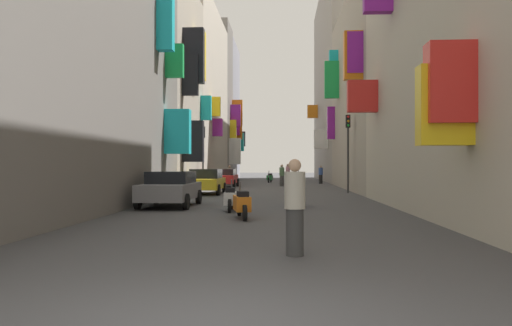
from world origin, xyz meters
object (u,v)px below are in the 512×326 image
at_px(pedestrian_near_right, 229,175).
at_px(scooter_black, 300,177).
at_px(pedestrian_near_left, 282,175).
at_px(parked_car_red, 225,177).
at_px(parked_car_yellow, 206,181).
at_px(scooter_orange, 242,203).
at_px(scooter_white, 231,198).
at_px(traffic_light_far_corner, 203,147).
at_px(pedestrian_crossing, 321,175).
at_px(parked_car_grey, 171,188).
at_px(pedestrian_far_away, 295,207).
at_px(traffic_light_near_corner, 348,140).
at_px(scooter_blue, 297,195).
at_px(scooter_green, 270,178).
at_px(pedestrian_mid_street, 288,173).

bearing_deg(pedestrian_near_right, scooter_black, 54.95).
bearing_deg(pedestrian_near_left, parked_car_red, -160.39).
bearing_deg(parked_car_yellow, scooter_orange, -76.06).
relative_size(scooter_white, scooter_orange, 0.92).
bearing_deg(parked_car_yellow, traffic_light_far_corner, 101.29).
bearing_deg(pedestrian_crossing, pedestrian_near_right, -162.65).
relative_size(parked_car_yellow, pedestrian_crossing, 2.51).
bearing_deg(parked_car_grey, parked_car_yellow, 89.50).
bearing_deg(scooter_black, pedestrian_far_away, -92.22).
height_order(parked_car_yellow, traffic_light_far_corner, traffic_light_far_corner).
bearing_deg(traffic_light_near_corner, parked_car_yellow, -170.94).
relative_size(scooter_blue, pedestrian_near_left, 1.04).
bearing_deg(scooter_blue, pedestrian_crossing, 83.29).
bearing_deg(scooter_white, scooter_orange, -75.57).
relative_size(scooter_green, pedestrian_crossing, 1.15).
bearing_deg(parked_car_red, pedestrian_mid_street, 60.65).
bearing_deg(parked_car_yellow, pedestrian_crossing, 63.45).
height_order(parked_car_red, scooter_orange, parked_car_red).
distance_m(scooter_green, pedestrian_near_left, 8.24).
bearing_deg(parked_car_yellow, scooter_black, 74.36).
height_order(scooter_orange, pedestrian_near_left, pedestrian_near_left).
bearing_deg(scooter_orange, scooter_blue, 66.01).
relative_size(scooter_black, scooter_blue, 1.07).
xyz_separation_m(parked_car_yellow, scooter_orange, (3.11, -12.54, -0.28)).
bearing_deg(pedestrian_crossing, scooter_blue, -96.71).
bearing_deg(parked_car_yellow, pedestrian_mid_street, 74.22).
height_order(scooter_white, pedestrian_near_right, pedestrian_near_right).
distance_m(scooter_blue, traffic_light_near_corner, 10.63).
bearing_deg(scooter_blue, pedestrian_mid_street, 90.16).
distance_m(pedestrian_near_left, pedestrian_near_right, 5.29).
relative_size(traffic_light_near_corner, traffic_light_far_corner, 1.08).
distance_m(parked_car_red, traffic_light_near_corner, 11.25).
xyz_separation_m(pedestrian_near_left, pedestrian_far_away, (0.26, -28.76, 0.03)).
bearing_deg(traffic_light_near_corner, pedestrian_near_right, 125.28).
xyz_separation_m(parked_car_yellow, scooter_white, (2.52, -10.26, -0.28)).
height_order(pedestrian_mid_street, pedestrian_far_away, pedestrian_mid_street).
bearing_deg(parked_car_yellow, pedestrian_near_left, 66.96).
bearing_deg(pedestrian_crossing, scooter_orange, -99.40).
height_order(pedestrian_mid_street, traffic_light_far_corner, traffic_light_far_corner).
distance_m(pedestrian_near_right, traffic_light_near_corner, 14.60).
relative_size(scooter_black, pedestrian_mid_street, 1.06).
bearing_deg(traffic_light_near_corner, traffic_light_far_corner, 157.91).
bearing_deg(scooter_black, scooter_white, -96.43).
bearing_deg(pedestrian_far_away, scooter_orange, 103.67).
distance_m(scooter_blue, pedestrian_crossing, 24.13).
height_order(scooter_green, pedestrian_mid_street, pedestrian_mid_street).
relative_size(pedestrian_crossing, pedestrian_far_away, 0.92).
bearing_deg(traffic_light_near_corner, pedestrian_near_left, 113.78).
relative_size(scooter_orange, pedestrian_near_left, 1.15).
bearing_deg(parked_car_red, scooter_black, 65.38).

